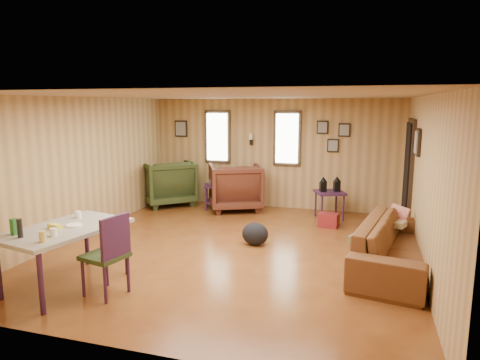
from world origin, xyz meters
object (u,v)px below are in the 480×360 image
at_px(sofa, 398,237).
at_px(end_table, 216,192).
at_px(recliner_brown, 235,184).
at_px(recliner_green, 168,180).
at_px(side_table, 330,190).
at_px(dining_table, 64,233).

relative_size(sofa, end_table, 3.55).
bearing_deg(sofa, end_table, 64.83).
relative_size(recliner_brown, end_table, 1.68).
relative_size(recliner_green, end_table, 1.70).
height_order(recliner_brown, recliner_green, recliner_green).
bearing_deg(sofa, recliner_green, 71.59).
height_order(recliner_brown, side_table, recliner_brown).
bearing_deg(end_table, recliner_brown, 7.60).
bearing_deg(recliner_brown, recliner_green, -25.21).
distance_m(recliner_brown, recliner_green, 1.62).
relative_size(recliner_brown, side_table, 1.28).
distance_m(sofa, recliner_green, 5.50).
bearing_deg(recliner_green, dining_table, 58.00).
distance_m(sofa, dining_table, 4.42).
bearing_deg(end_table, side_table, -3.43).
height_order(sofa, recliner_green, recliner_green).
bearing_deg(recliner_green, side_table, 134.67).
distance_m(sofa, recliner_brown, 4.16).
distance_m(end_table, side_table, 2.48).
bearing_deg(dining_table, sofa, 36.23).
height_order(sofa, dining_table, dining_table).
xyz_separation_m(recliner_brown, end_table, (-0.42, -0.06, -0.19)).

